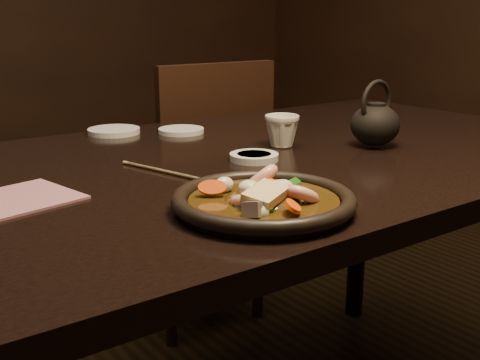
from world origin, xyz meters
TOP-DOWN VIEW (x-y plane):
  - table at (0.00, 0.00)m, footprint 1.60×0.90m
  - chair at (0.26, 0.66)m, footprint 0.44×0.44m
  - plate at (-0.22, -0.29)m, footprint 0.28×0.28m
  - stirfry at (-0.22, -0.29)m, footprint 0.16×0.20m
  - soy_dish at (-0.04, -0.03)m, footprint 0.10×0.10m
  - saucer_left at (-0.15, 0.39)m, footprint 0.13×0.13m
  - saucer_right at (-0.01, 0.30)m, footprint 0.11×0.11m
  - tea_cup at (0.08, 0.03)m, footprint 0.08×0.08m
  - chopsticks at (-0.24, -0.02)m, footprint 0.07×0.23m
  - napkin at (-0.50, -0.02)m, footprint 0.18×0.18m
  - teapot at (0.25, -0.09)m, footprint 0.13×0.11m

SIDE VIEW (x-z plane):
  - chair at x=0.26m, z-range 0.04..0.93m
  - table at x=0.00m, z-range 0.30..1.05m
  - napkin at x=-0.50m, z-range 0.75..0.75m
  - chopsticks at x=-0.24m, z-range 0.75..0.76m
  - saucer_right at x=-0.01m, z-range 0.75..0.76m
  - saucer_left at x=-0.15m, z-range 0.75..0.76m
  - soy_dish at x=-0.04m, z-range 0.75..0.76m
  - plate at x=-0.22m, z-range 0.75..0.78m
  - stirfry at x=-0.22m, z-range 0.74..0.80m
  - tea_cup at x=0.08m, z-range 0.75..0.83m
  - teapot at x=0.25m, z-range 0.73..0.88m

